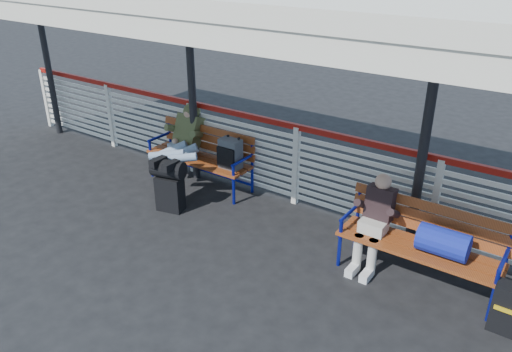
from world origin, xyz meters
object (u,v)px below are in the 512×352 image
Objects in this scene: suitcase_side at (512,310)px; luggage_stack at (169,183)px; bench_left at (210,152)px; bench_right at (431,239)px; traveler_man at (179,147)px; companion_person at (374,221)px.

luggage_stack is at bearing -178.67° from suitcase_side.
bench_left reaches higher than suitcase_side.
traveler_man reaches higher than bench_right.
luggage_stack is 2.95m from companion_person.
luggage_stack is 0.43× the size of bench_left.
bench_left is at bearing 169.64° from suitcase_side.
companion_person is at bearing 169.66° from suitcase_side.
bench_right is 0.66m from companion_person.
traveler_man is at bearing 176.95° from bench_right.
companion_person is (2.92, -0.55, 0.00)m from bench_left.
bench_right is (3.58, -0.53, -0.01)m from bench_left.
bench_left reaches higher than luggage_stack.
suitcase_side is (4.87, -0.52, -0.43)m from traveler_man.
luggage_stack is 3.61m from bench_right.
traveler_man reaches higher than suitcase_side.
suitcase_side is at bearing -10.54° from companion_person.
traveler_man is 2.83× the size of suitcase_side.
suitcase_side is at bearing -10.56° from bench_left.
traveler_man is at bearing 174.09° from suitcase_side.
bench_left is 1.21× the size of traveler_man.
bench_right is at bearing -3.05° from traveler_man.
traveler_man is at bearing 106.18° from luggage_stack.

